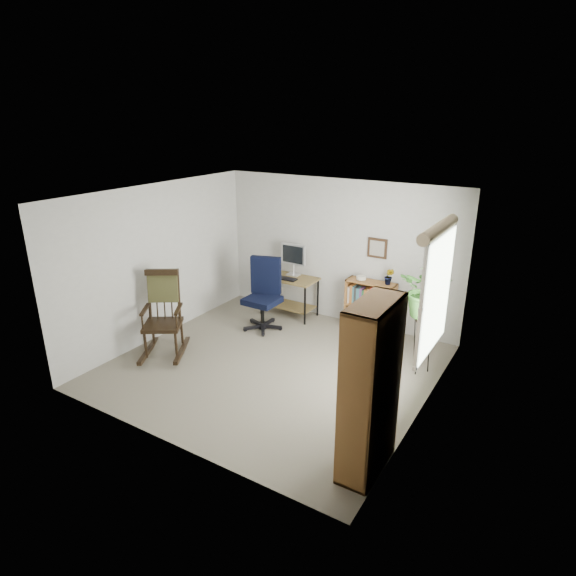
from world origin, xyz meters
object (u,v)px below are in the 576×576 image
Objects in this scene: tall_bookshelf at (370,389)px; office_chair at (262,295)px; desk at (289,296)px; low_bookshelf at (370,306)px; rocking_chair at (162,314)px.

office_chair is at bearing 141.49° from tall_bookshelf.
desk is 0.78m from office_chair.
desk is at bearing -175.30° from low_bookshelf.
tall_bookshelf is at bearing -47.43° from desk.
desk is at bearing 67.17° from office_chair.
rocking_chair reaches higher than low_bookshelf.
low_bookshelf is at bearing 11.63° from office_chair.
office_chair is at bearing -95.20° from desk.
office_chair is 1.41× the size of low_bookshelf.
low_bookshelf is at bearing 12.49° from rocking_chair.
rocking_chair is 3.26m from low_bookshelf.
office_chair is 1.76m from low_bookshelf.
tall_bookshelf reaches higher than low_bookshelf.
low_bookshelf is 0.47× the size of tall_bookshelf.
tall_bookshelf is (2.76, -2.20, 0.30)m from office_chair.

